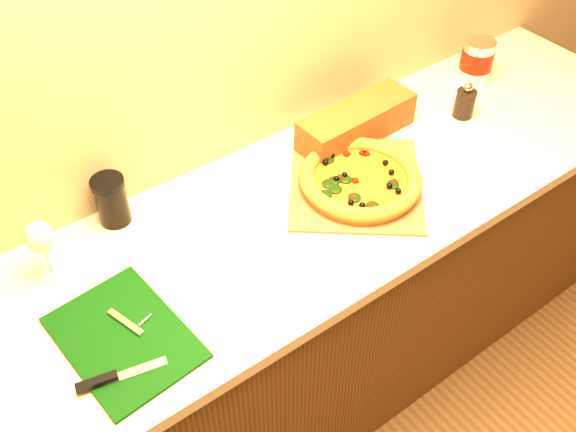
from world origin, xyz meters
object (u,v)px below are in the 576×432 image
object	(u,v)px
pepper_grinder	(465,103)
dark_jar	(112,200)
pizza_peel	(355,179)
coffee_canister	(477,60)
rolling_pin	(345,118)
cutting_board	(124,339)
pizza	(360,179)
wine_glass	(40,239)

from	to	relation	value
pepper_grinder	dark_jar	world-z (taller)	dark_jar
pizza_peel	pepper_grinder	size ratio (longest dim) A/B	4.65
coffee_canister	dark_jar	size ratio (longest dim) A/B	1.05
rolling_pin	coffee_canister	xyz separation A→B (m)	(0.53, -0.06, 0.05)
pizza_peel	pepper_grinder	bearing A→B (deg)	43.25
cutting_board	rolling_pin	world-z (taller)	rolling_pin
pizza	pizza_peel	bearing A→B (deg)	72.28
wine_glass	cutting_board	bearing A→B (deg)	-79.57
coffee_canister	dark_jar	world-z (taller)	coffee_canister
rolling_pin	wine_glass	size ratio (longest dim) A/B	2.18
cutting_board	wine_glass	world-z (taller)	wine_glass
dark_jar	cutting_board	bearing A→B (deg)	-113.01
pizza_peel	dark_jar	bearing A→B (deg)	-163.30
pizza_peel	wine_glass	distance (m)	0.88
pizza_peel	cutting_board	bearing A→B (deg)	-132.93
coffee_canister	rolling_pin	bearing A→B (deg)	173.29
pizza	coffee_canister	distance (m)	0.72
pepper_grinder	dark_jar	size ratio (longest dim) A/B	0.86
cutting_board	pizza	bearing A→B (deg)	0.82
pizza_peel	pizza	world-z (taller)	pizza
pizza	cutting_board	bearing A→B (deg)	-174.09
pizza	dark_jar	distance (m)	0.69
cutting_board	wine_glass	xyz separation A→B (m)	(-0.05, 0.29, 0.12)
pepper_grinder	wine_glass	bearing A→B (deg)	173.98
cutting_board	dark_jar	size ratio (longest dim) A/B	2.60
pizza_peel	rolling_pin	world-z (taller)	rolling_pin
coffee_canister	dark_jar	xyz separation A→B (m)	(-1.32, 0.10, -0.01)
pizza	dark_jar	xyz separation A→B (m)	(-0.63, 0.29, 0.04)
coffee_canister	pizza_peel	bearing A→B (deg)	-166.41
cutting_board	wine_glass	distance (m)	0.32
dark_jar	pizza_peel	bearing A→B (deg)	-22.19
pizza_peel	pizza	distance (m)	0.04
pepper_grinder	coffee_canister	distance (m)	0.23
pizza	rolling_pin	bearing A→B (deg)	58.22
pizza	pepper_grinder	bearing A→B (deg)	7.98
pizza_peel	coffee_canister	bearing A→B (deg)	52.49
cutting_board	pepper_grinder	xyz separation A→B (m)	(1.29, 0.15, 0.05)
pizza_peel	coffee_canister	world-z (taller)	coffee_canister
rolling_pin	pizza	bearing A→B (deg)	-121.78
pizza_peel	cutting_board	xyz separation A→B (m)	(-0.80, -0.11, 0.00)
coffee_canister	pepper_grinder	bearing A→B (deg)	-146.07
cutting_board	rolling_pin	size ratio (longest dim) A/B	0.99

